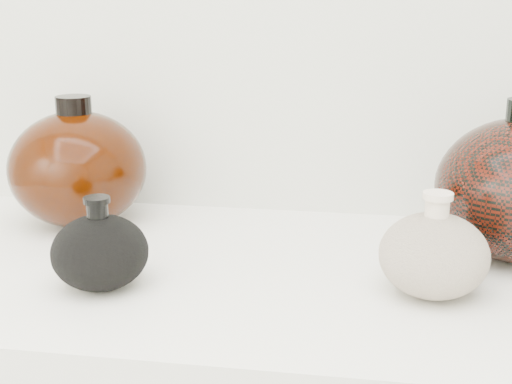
# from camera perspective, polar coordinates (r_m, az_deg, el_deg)

# --- Properties ---
(black_gourd_vase) EXTENTS (0.15, 0.15, 0.11)m
(black_gourd_vase) POSITION_cam_1_polar(r_m,az_deg,el_deg) (0.86, -12.38, -4.67)
(black_gourd_vase) COLOR black
(black_gourd_vase) RESTS_ON display_counter
(cream_gourd_vase) EXTENTS (0.14, 0.14, 0.12)m
(cream_gourd_vase) POSITION_cam_1_polar(r_m,az_deg,el_deg) (0.84, 14.03, -4.87)
(cream_gourd_vase) COLOR beige
(cream_gourd_vase) RESTS_ON display_counter
(left_round_pot) EXTENTS (0.21, 0.21, 0.19)m
(left_round_pot) POSITION_cam_1_polar(r_m,az_deg,el_deg) (1.09, -14.06, 1.86)
(left_round_pot) COLOR black
(left_round_pot) RESTS_ON display_counter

